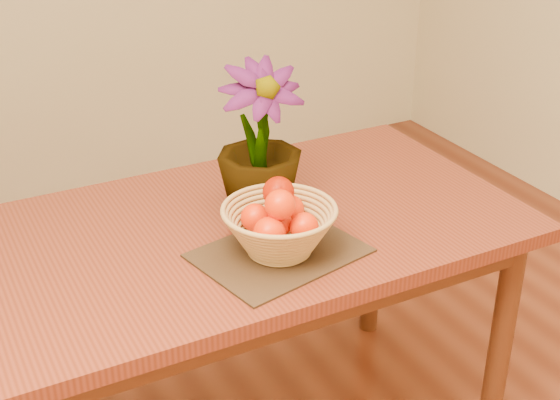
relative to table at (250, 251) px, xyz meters
name	(u,v)px	position (x,y,z in m)	size (l,w,h in m)	color
table	(250,251)	(0.00, 0.00, 0.00)	(1.40, 0.80, 0.75)	maroon
placemat	(279,253)	(-0.01, -0.18, 0.09)	(0.38, 0.28, 0.01)	#3C2616
wicker_basket	(279,232)	(-0.01, -0.18, 0.15)	(0.27, 0.27, 0.11)	tan
orange_pile	(279,211)	(0.00, -0.17, 0.20)	(0.17, 0.16, 0.13)	#F42F03
potted_plant	(260,140)	(0.06, 0.05, 0.29)	(0.22, 0.22, 0.39)	#184513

